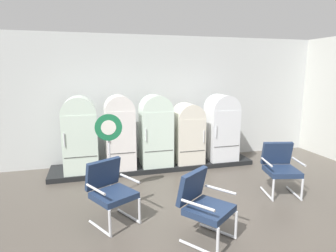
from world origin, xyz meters
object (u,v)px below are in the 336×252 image
(refrigerator_1, at_px, (120,130))
(refrigerator_3, at_px, (188,131))
(refrigerator_4, at_px, (221,125))
(sign_stand, at_px, (110,156))
(armchair_left, at_px, (110,189))
(refrigerator_2, at_px, (156,128))
(refrigerator_0, at_px, (80,132))
(armchair_center, at_px, (203,202))
(armchair_right, at_px, (280,166))

(refrigerator_1, distance_m, refrigerator_3, 1.62)
(refrigerator_4, height_order, sign_stand, refrigerator_4)
(refrigerator_3, xyz_separation_m, refrigerator_4, (0.86, -0.01, 0.10))
(refrigerator_4, xyz_separation_m, armchair_left, (-2.86, -2.16, -0.42))
(refrigerator_2, bearing_deg, sign_stand, -132.00)
(refrigerator_0, xyz_separation_m, refrigerator_3, (2.47, 0.01, -0.12))
(refrigerator_1, distance_m, refrigerator_2, 0.82)
(armchair_left, bearing_deg, sign_stand, 85.87)
(armchair_left, relative_size, armchair_center, 1.00)
(refrigerator_1, relative_size, refrigerator_3, 1.16)
(refrigerator_1, height_order, sign_stand, refrigerator_1)
(armchair_center, bearing_deg, refrigerator_0, 118.87)
(refrigerator_0, xyz_separation_m, sign_stand, (0.53, -1.30, -0.20))
(refrigerator_3, xyz_separation_m, armchair_right, (1.14, -1.95, -0.32))
(refrigerator_2, relative_size, armchair_right, 1.72)
(refrigerator_0, height_order, armchair_center, refrigerator_0)
(armchair_left, height_order, armchair_right, same)
(refrigerator_1, relative_size, armchair_left, 1.73)
(refrigerator_4, bearing_deg, sign_stand, -155.18)
(refrigerator_3, xyz_separation_m, sign_stand, (-1.94, -1.31, -0.08))
(refrigerator_4, xyz_separation_m, armchair_center, (-1.69, -2.97, -0.42))
(refrigerator_0, relative_size, refrigerator_3, 1.16)
(refrigerator_2, distance_m, refrigerator_3, 0.81)
(refrigerator_2, height_order, sign_stand, refrigerator_2)
(refrigerator_3, height_order, armchair_center, refrigerator_3)
(refrigerator_1, distance_m, armchair_center, 3.10)
(refrigerator_2, distance_m, armchair_left, 2.49)
(refrigerator_4, xyz_separation_m, armchair_right, (0.28, -1.94, -0.42))
(armchair_right, bearing_deg, refrigerator_2, 135.40)
(refrigerator_2, xyz_separation_m, armchair_right, (1.94, -1.91, -0.44))
(refrigerator_4, distance_m, armchair_left, 3.61)
(refrigerator_3, relative_size, armchair_left, 1.49)
(refrigerator_2, bearing_deg, refrigerator_1, 178.87)
(refrigerator_0, relative_size, refrigerator_1, 1.00)
(refrigerator_0, distance_m, refrigerator_1, 0.85)
(armchair_center, distance_m, sign_stand, 2.03)
(refrigerator_0, xyz_separation_m, refrigerator_1, (0.85, -0.02, 0.01))
(refrigerator_0, bearing_deg, refrigerator_4, -0.16)
(refrigerator_0, height_order, refrigerator_3, refrigerator_0)
(armchair_left, bearing_deg, armchair_right, 4.12)
(armchair_left, bearing_deg, refrigerator_2, 60.56)
(refrigerator_1, height_order, refrigerator_3, refrigerator_1)
(sign_stand, bearing_deg, refrigerator_0, 112.07)
(armchair_right, bearing_deg, refrigerator_3, 120.34)
(refrigerator_3, distance_m, refrigerator_4, 0.87)
(refrigerator_0, relative_size, sign_stand, 1.06)
(armchair_right, bearing_deg, refrigerator_1, 145.07)
(refrigerator_4, relative_size, armchair_right, 1.69)
(refrigerator_0, relative_size, refrigerator_2, 1.00)
(refrigerator_0, distance_m, armchair_right, 4.12)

